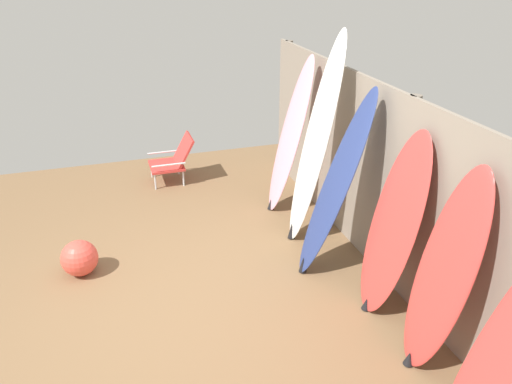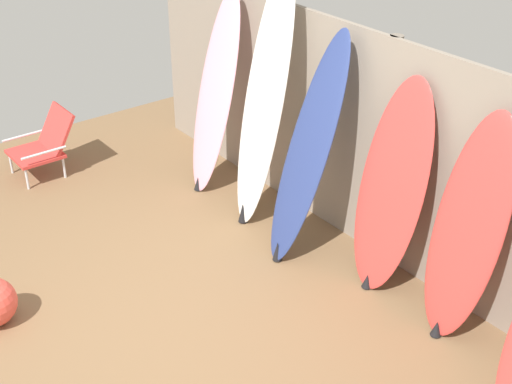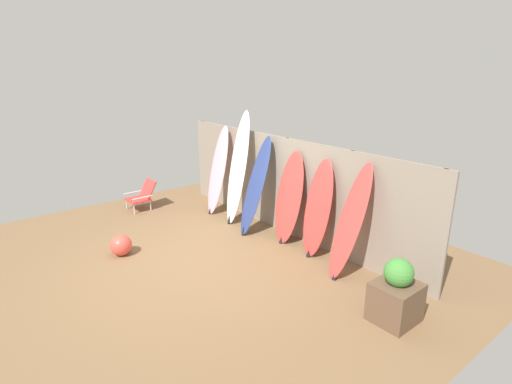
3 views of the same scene
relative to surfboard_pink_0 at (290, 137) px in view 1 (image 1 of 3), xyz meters
The scene contains 10 objects.
ground 2.52m from the surfboard_pink_0, 43.73° to the right, with size 7.68×7.68×0.00m, color brown.
fence_back 1.74m from the surfboard_pink_0, 12.65° to the left, with size 6.08×0.11×1.80m.
surfboard_pink_0 is the anchor object (origin of this frame).
surfboard_white_1 0.74m from the surfboard_pink_0, ahead, with size 0.47×0.58×2.22m.
surfboard_navy_2 1.35m from the surfboard_pink_0, ahead, with size 0.43×0.69×1.81m.
surfboard_red_3 2.05m from the surfboard_pink_0, ahead, with size 0.58×0.42×1.64m.
surfboard_red_4 2.73m from the surfboard_pink_0, ahead, with size 0.53×0.43×1.62m.
surfboard_red_5 3.49m from the surfboard_pink_0, ahead, with size 0.50×0.71×1.71m.
beach_chair 1.80m from the surfboard_pink_0, 135.22° to the right, with size 0.50×0.58×0.63m.
beach_ball 2.64m from the surfboard_pink_0, 73.60° to the right, with size 0.35×0.35×0.35m, color #E54C3F.
Camera 1 is at (3.40, -0.40, 2.85)m, focal length 35.00 mm.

